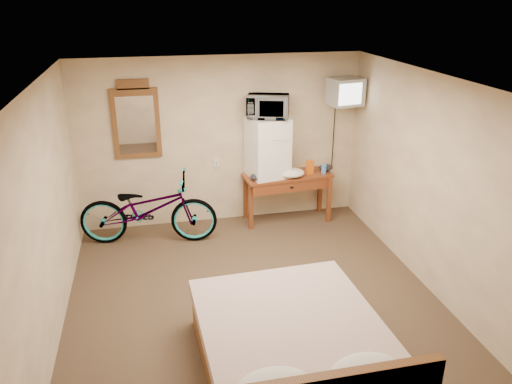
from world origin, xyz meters
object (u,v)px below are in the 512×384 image
bicycle (148,209)px  bed (298,357)px  blue_cup (324,169)px  wall_mirror (136,121)px  mini_fridge (268,147)px  crt_television (345,92)px  desk (288,183)px  microwave (268,106)px

bicycle → bed: size_ratio=0.86×
blue_cup → wall_mirror: size_ratio=0.12×
mini_fridge → crt_television: 1.38m
crt_television → wall_mirror: size_ratio=0.54×
bed → crt_television: bearing=63.5°
blue_cup → bed: (-1.41, -3.33, -0.52)m
desk → bed: 3.49m
blue_cup → bed: size_ratio=0.06×
mini_fridge → blue_cup: size_ratio=6.68×
desk → bed: (-0.86, -3.37, -0.34)m
mini_fridge → microwave: size_ratio=1.51×
desk → microwave: (-0.31, 0.05, 1.17)m
bicycle → crt_television: bearing=-75.6°
desk → bed: bearing=-104.3°
blue_cup → bicycle: size_ratio=0.07×
blue_cup → wall_mirror: (-2.71, 0.31, 0.82)m
desk → wall_mirror: (-2.16, 0.27, 1.01)m
microwave → mini_fridge: bearing=-105.9°
desk → microwave: bearing=170.4°
microwave → bed: microwave is taller
mini_fridge → blue_cup: (0.86, -0.09, -0.38)m
desk → bicycle: (-2.09, -0.25, -0.13)m
mini_fridge → wall_mirror: (-1.85, 0.22, 0.44)m
crt_television → wall_mirror: wall_mirror is taller
mini_fridge → bed: mini_fridge is taller
mini_fridge → bed: 3.58m
crt_television → bed: (-1.69, -3.39, -1.67)m
desk → wall_mirror: bearing=172.8°
wall_mirror → bicycle: size_ratio=0.59×
wall_mirror → bed: wall_mirror is taller
blue_cup → crt_television: (0.29, 0.06, 1.15)m
mini_fridge → crt_television: bearing=-1.5°
blue_cup → crt_television: size_ratio=0.22×
desk → mini_fridge: (-0.31, 0.05, 0.56)m
bicycle → bed: bicycle is taller
bicycle → microwave: bearing=-71.3°
microwave → bicycle: microwave is taller
microwave → crt_television: (1.14, -0.03, 0.17)m
microwave → crt_television: bearing=16.3°
microwave → crt_television: size_ratio=0.97×
mini_fridge → blue_cup: 0.94m
microwave → bicycle: bearing=-152.5°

